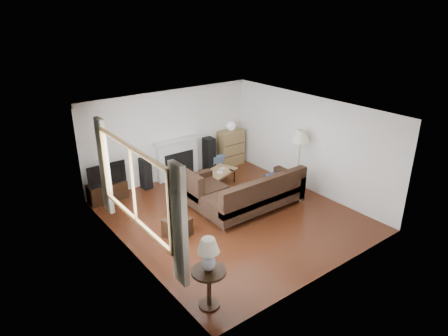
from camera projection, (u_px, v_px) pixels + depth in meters
room at (232, 166)px, 8.84m from camera, size 5.10×5.60×2.54m
window at (133, 185)px, 7.22m from camera, size 0.12×2.74×1.54m
curtain_near at (179, 226)px, 6.18m from camera, size 0.10×0.35×2.10m
curtain_far at (104, 166)px, 8.42m from camera, size 0.10×0.35×2.10m
fireplace at (178, 158)px, 11.13m from camera, size 1.40×0.26×1.15m
tv_stand at (107, 192)px, 9.96m from camera, size 0.93×0.42×0.47m
television at (105, 173)px, 9.77m from camera, size 0.95×0.12×0.55m
speaker_left at (146, 173)px, 10.54m from camera, size 0.26×0.30×0.85m
speaker_right at (209, 154)px, 11.65m from camera, size 0.30×0.35×1.00m
bookshelf at (231, 148)px, 12.06m from camera, size 0.79×0.37×1.08m
globe_lamp at (231, 126)px, 11.80m from camera, size 0.28×0.28×0.28m
sectional_sofa at (254, 193)px, 9.41m from camera, size 2.74×2.00×0.89m
coffee_table at (218, 179)px, 10.72m from camera, size 1.23×0.94×0.43m
footstool at (177, 227)px, 8.44m from camera, size 0.60×0.60×0.41m
floor_lamp at (299, 161)px, 10.22m from camera, size 0.57×0.57×1.67m
side_table at (209, 288)px, 6.42m from camera, size 0.56×0.56×0.70m
table_lamp at (208, 255)px, 6.17m from camera, size 0.35×0.35×0.57m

